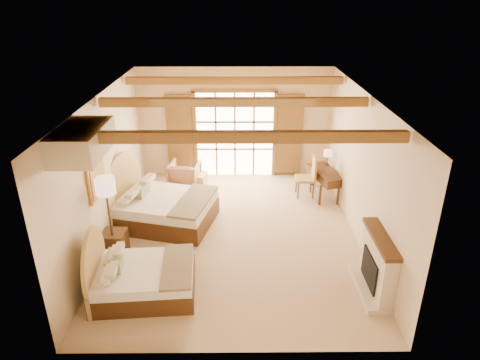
{
  "coord_description": "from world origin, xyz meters",
  "views": [
    {
      "loc": [
        0.05,
        -8.45,
        5.16
      ],
      "look_at": [
        0.12,
        0.2,
        1.27
      ],
      "focal_mm": 32.0,
      "sensor_mm": 36.0,
      "label": 1
    }
  ],
  "objects_px": {
    "bed_far": "(158,206)",
    "desk": "(325,182)",
    "nightstand": "(115,244)",
    "bed_near": "(137,276)",
    "armchair": "(185,175)"
  },
  "relations": [
    {
      "from": "nightstand",
      "to": "bed_far",
      "type": "bearing_deg",
      "value": 67.37
    },
    {
      "from": "nightstand",
      "to": "desk",
      "type": "height_order",
      "value": "desk"
    },
    {
      "from": "bed_near",
      "to": "nightstand",
      "type": "distance_m",
      "value": 1.4
    },
    {
      "from": "bed_far",
      "to": "desk",
      "type": "height_order",
      "value": "bed_far"
    },
    {
      "from": "bed_near",
      "to": "desk",
      "type": "bearing_deg",
      "value": 40.08
    },
    {
      "from": "bed_near",
      "to": "armchair",
      "type": "xyz_separation_m",
      "value": [
        0.37,
        4.6,
        0.02
      ]
    },
    {
      "from": "bed_far",
      "to": "desk",
      "type": "distance_m",
      "value": 4.53
    },
    {
      "from": "armchair",
      "to": "desk",
      "type": "relative_size",
      "value": 0.59
    },
    {
      "from": "bed_far",
      "to": "nightstand",
      "type": "bearing_deg",
      "value": -101.45
    },
    {
      "from": "bed_near",
      "to": "nightstand",
      "type": "xyz_separation_m",
      "value": [
        -0.72,
        1.2,
        -0.08
      ]
    },
    {
      "from": "nightstand",
      "to": "armchair",
      "type": "bearing_deg",
      "value": 75.39
    },
    {
      "from": "nightstand",
      "to": "desk",
      "type": "xyz_separation_m",
      "value": [
        4.94,
        2.9,
        0.09
      ]
    },
    {
      "from": "bed_near",
      "to": "bed_far",
      "type": "bearing_deg",
      "value": 86.89
    },
    {
      "from": "bed_near",
      "to": "armchair",
      "type": "height_order",
      "value": "bed_near"
    },
    {
      "from": "bed_near",
      "to": "nightstand",
      "type": "relative_size",
      "value": 3.35
    }
  ]
}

